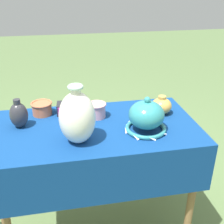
% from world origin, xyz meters
% --- Properties ---
extents(display_table, '(1.13, 0.62, 0.77)m').
position_xyz_m(display_table, '(0.00, -0.02, 0.67)').
color(display_table, olive).
rests_on(display_table, ground_plane).
extents(vase_tall_bulbous, '(0.18, 0.18, 0.30)m').
position_xyz_m(vase_tall_bulbous, '(-0.11, -0.15, 0.90)').
color(vase_tall_bulbous, white).
rests_on(vase_tall_bulbous, display_table).
extents(vase_dome_bell, '(0.23, 0.23, 0.20)m').
position_xyz_m(vase_dome_bell, '(0.26, -0.10, 0.85)').
color(vase_dome_bell, teal).
rests_on(vase_dome_bell, display_table).
extents(mosaic_tile_box, '(0.13, 0.10, 0.07)m').
position_xyz_m(mosaic_tile_box, '(-0.15, 0.19, 0.80)').
color(mosaic_tile_box, '#232328').
rests_on(mosaic_tile_box, display_table).
extents(jar_round_ochre, '(0.12, 0.12, 0.11)m').
position_xyz_m(jar_round_ochre, '(0.41, 0.08, 0.82)').
color(jar_round_ochre, gold).
rests_on(jar_round_ochre, display_table).
extents(cup_wide_terracotta, '(0.13, 0.13, 0.08)m').
position_xyz_m(cup_wide_terracotta, '(-0.30, 0.21, 0.81)').
color(cup_wide_terracotta, '#BC6642').
rests_on(cup_wide_terracotta, display_table).
extents(cup_wide_rose, '(0.11, 0.11, 0.09)m').
position_xyz_m(cup_wide_rose, '(0.02, 0.11, 0.81)').
color(cup_wide_rose, '#D19399').
rests_on(cup_wide_rose, display_table).
extents(jar_round_charcoal, '(0.10, 0.10, 0.16)m').
position_xyz_m(jar_round_charcoal, '(-0.41, 0.07, 0.84)').
color(jar_round_charcoal, '#2D2D33').
rests_on(jar_round_charcoal, display_table).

